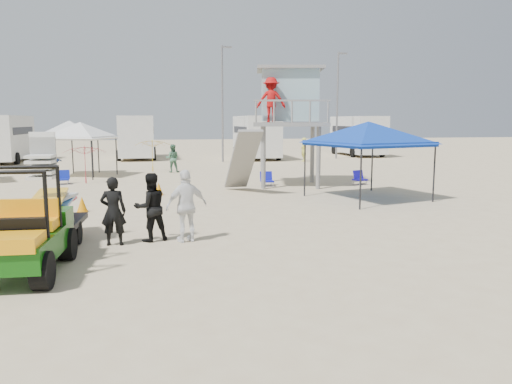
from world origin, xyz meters
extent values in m
plane|color=beige|center=(0.00, 0.00, 0.00)|extent=(140.00, 140.00, 0.00)
cube|color=#0F4C0B|center=(-4.21, 1.93, 0.58)|extent=(1.45, 2.70, 0.46)
cube|color=#FFA00D|center=(-4.21, 1.93, 0.86)|extent=(1.24, 0.80, 0.25)
cube|color=black|center=(-4.21, 4.23, 0.51)|extent=(1.53, 2.15, 0.13)
cylinder|color=black|center=(-4.81, 4.23, 0.27)|extent=(0.25, 0.56, 0.55)
imported|color=black|center=(-2.71, 3.93, 0.81)|extent=(0.62, 0.44, 1.62)
imported|color=black|center=(-1.86, 4.18, 0.83)|extent=(0.97, 0.86, 1.66)
imported|color=white|center=(-1.01, 3.93, 0.88)|extent=(1.11, 0.72, 1.75)
cylinder|color=gray|center=(3.02, 12.48, 1.33)|extent=(0.19, 0.19, 2.66)
cube|color=gray|center=(4.19, 13.65, 2.74)|extent=(3.76, 3.76, 0.17)
cube|color=#8DAFB6|center=(4.19, 13.97, 3.98)|extent=(2.82, 2.57, 2.23)
imported|color=#B20F0F|center=(3.34, 12.59, 3.76)|extent=(1.20, 0.69, 1.86)
cylinder|color=black|center=(4.33, 7.63, 1.06)|extent=(0.06, 0.06, 2.12)
pyramid|color=#0F38A8|center=(5.99, 9.29, 2.87)|extent=(4.31, 4.31, 0.80)
cube|color=#0F38A8|center=(5.99, 9.29, 2.07)|extent=(4.31, 4.31, 0.18)
cylinder|color=black|center=(-6.75, 17.99, 1.04)|extent=(0.06, 0.06, 2.07)
pyramid|color=white|center=(-5.45, 19.29, 2.82)|extent=(3.61, 3.61, 0.80)
cube|color=white|center=(-5.45, 19.29, 2.02)|extent=(3.61, 3.61, 0.18)
cylinder|color=black|center=(-7.37, 18.77, 1.08)|extent=(0.06, 0.06, 2.15)
pyramid|color=silver|center=(-6.10, 20.04, 2.90)|extent=(2.73, 2.73, 0.80)
cube|color=silver|center=(-6.10, 20.04, 2.10)|extent=(2.73, 2.73, 0.18)
imported|color=#B41322|center=(-4.88, 16.17, 0.89)|extent=(2.20, 2.23, 1.79)
imported|color=gold|center=(-1.80, 21.03, 0.94)|extent=(2.91, 2.92, 1.87)
cone|color=orange|center=(-1.60, 11.83, 0.25)|extent=(0.34, 0.34, 0.50)
cone|color=orange|center=(-4.04, 8.57, 0.25)|extent=(0.34, 0.34, 0.50)
cube|color=#0E1F9C|center=(-5.89, 16.10, 0.22)|extent=(0.59, 0.55, 0.06)
cube|color=#0E1F9C|center=(-5.89, 16.34, 0.42)|extent=(0.56, 0.23, 0.44)
cylinder|color=#B2B2B7|center=(-6.11, 15.90, 0.10)|extent=(0.03, 0.03, 0.20)
cube|color=#140D93|center=(7.46, 13.29, 0.22)|extent=(0.68, 0.65, 0.06)
cube|color=#140D93|center=(7.46, 13.53, 0.42)|extent=(0.57, 0.35, 0.44)
cylinder|color=#B2B2B7|center=(7.24, 13.09, 0.10)|extent=(0.03, 0.03, 0.20)
cube|color=#1014AE|center=(3.17, 13.58, 0.22)|extent=(0.55, 0.51, 0.06)
cube|color=#1014AE|center=(3.17, 13.82, 0.42)|extent=(0.54, 0.18, 0.44)
cylinder|color=#B2B2B7|center=(2.95, 13.38, 0.10)|extent=(0.03, 0.03, 0.20)
cube|color=silver|center=(-12.00, 30.00, 1.75)|extent=(2.50, 6.80, 3.00)
cube|color=black|center=(-12.00, 30.00, 2.20)|extent=(2.54, 5.44, 0.50)
cube|color=silver|center=(-3.00, 31.50, 1.75)|extent=(2.50, 6.50, 3.00)
cube|color=black|center=(-3.00, 31.50, 2.20)|extent=(2.54, 5.20, 0.50)
cylinder|color=black|center=(-4.25, 29.42, 0.40)|extent=(0.25, 0.80, 0.80)
cube|color=silver|center=(6.00, 30.00, 1.75)|extent=(2.50, 7.00, 3.00)
cube|color=black|center=(6.00, 30.00, 2.20)|extent=(2.54, 5.60, 0.50)
cylinder|color=black|center=(4.75, 27.76, 0.40)|extent=(0.25, 0.80, 0.80)
cube|color=silver|center=(15.00, 31.50, 1.75)|extent=(2.50, 6.60, 3.00)
cube|color=black|center=(15.00, 31.50, 2.20)|extent=(2.54, 5.28, 0.50)
cylinder|color=black|center=(13.75, 29.39, 0.40)|extent=(0.25, 0.80, 0.80)
cylinder|color=slate|center=(3.00, 27.00, 4.00)|extent=(0.14, 0.14, 8.00)
cylinder|color=slate|center=(12.00, 28.50, 4.00)|extent=(0.14, 0.14, 8.00)
imported|color=#3755A6|center=(-7.07, 18.58, 0.82)|extent=(1.58, 0.76, 1.64)
imported|color=#D8D651|center=(8.72, 26.38, 0.85)|extent=(0.53, 0.69, 1.70)
imported|color=#49795B|center=(-0.74, 20.54, 0.79)|extent=(0.83, 0.68, 1.58)
camera|label=1|loc=(-1.73, -7.93, 2.90)|focal=35.00mm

